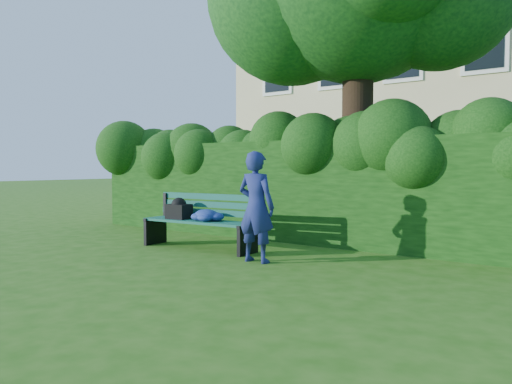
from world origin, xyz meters
The scene contains 5 objects.
ground centered at (0.00, 0.00, 0.00)m, with size 80.00×80.00×0.00m, color #265B11.
apartment_building centered at (0.00, 13.99, 6.00)m, with size 16.00×8.08×12.00m.
hedge centered at (0.00, 2.20, 0.90)m, with size 10.00×1.00×1.80m.
park_bench centered at (-1.02, 0.39, 0.50)m, with size 2.06×0.69×0.89m.
man_reading centered at (0.44, 0.01, 0.78)m, with size 0.57×0.37×1.56m, color navy.
Camera 1 is at (4.60, -5.57, 1.35)m, focal length 35.00 mm.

